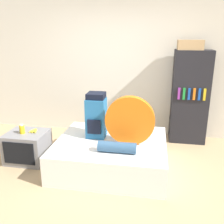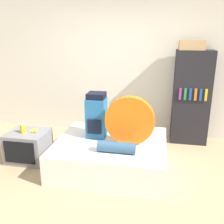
{
  "view_description": "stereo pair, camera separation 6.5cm",
  "coord_description": "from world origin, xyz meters",
  "px_view_note": "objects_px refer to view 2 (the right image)",
  "views": [
    {
      "loc": [
        0.68,
        -2.87,
        1.96
      ],
      "look_at": [
        0.09,
        0.5,
        0.88
      ],
      "focal_mm": 40.0,
      "sensor_mm": 36.0,
      "label": 1
    },
    {
      "loc": [
        0.75,
        -2.86,
        1.96
      ],
      "look_at": [
        0.09,
        0.5,
        0.88
      ],
      "focal_mm": 40.0,
      "sensor_mm": 36.0,
      "label": 2
    }
  ],
  "objects_px": {
    "cardboard_box": "(192,45)",
    "canister": "(23,129)",
    "backpack": "(96,116)",
    "sleeping_roll": "(116,147)",
    "tent_bag": "(130,121)",
    "bookshelf": "(191,98)",
    "television": "(28,146)"
  },
  "relations": [
    {
      "from": "sleeping_roll",
      "to": "cardboard_box",
      "type": "bearing_deg",
      "value": 56.92
    },
    {
      "from": "sleeping_roll",
      "to": "bookshelf",
      "type": "bearing_deg",
      "value": 55.42
    },
    {
      "from": "cardboard_box",
      "to": "canister",
      "type": "bearing_deg",
      "value": -153.61
    },
    {
      "from": "backpack",
      "to": "sleeping_roll",
      "type": "height_order",
      "value": "backpack"
    },
    {
      "from": "tent_bag",
      "to": "canister",
      "type": "xyz_separation_m",
      "value": [
        -1.67,
        -0.02,
        -0.24
      ]
    },
    {
      "from": "canister",
      "to": "bookshelf",
      "type": "height_order",
      "value": "bookshelf"
    },
    {
      "from": "backpack",
      "to": "cardboard_box",
      "type": "height_order",
      "value": "cardboard_box"
    },
    {
      "from": "backpack",
      "to": "canister",
      "type": "height_order",
      "value": "backpack"
    },
    {
      "from": "bookshelf",
      "to": "backpack",
      "type": "bearing_deg",
      "value": -143.85
    },
    {
      "from": "backpack",
      "to": "cardboard_box",
      "type": "distance_m",
      "value": 2.04
    },
    {
      "from": "tent_bag",
      "to": "canister",
      "type": "height_order",
      "value": "tent_bag"
    },
    {
      "from": "sleeping_roll",
      "to": "bookshelf",
      "type": "height_order",
      "value": "bookshelf"
    },
    {
      "from": "sleeping_roll",
      "to": "bookshelf",
      "type": "relative_size",
      "value": 0.3
    },
    {
      "from": "backpack",
      "to": "sleeping_roll",
      "type": "bearing_deg",
      "value": -51.2
    },
    {
      "from": "canister",
      "to": "backpack",
      "type": "bearing_deg",
      "value": 10.08
    },
    {
      "from": "tent_bag",
      "to": "backpack",
      "type": "bearing_deg",
      "value": 161.27
    },
    {
      "from": "canister",
      "to": "cardboard_box",
      "type": "distance_m",
      "value": 3.11
    },
    {
      "from": "backpack",
      "to": "television",
      "type": "xyz_separation_m",
      "value": [
        -1.1,
        -0.17,
        -0.53
      ]
    },
    {
      "from": "tent_bag",
      "to": "sleeping_roll",
      "type": "height_order",
      "value": "tent_bag"
    },
    {
      "from": "canister",
      "to": "bookshelf",
      "type": "bearing_deg",
      "value": 26.19
    },
    {
      "from": "sleeping_roll",
      "to": "bookshelf",
      "type": "distance_m",
      "value": 1.96
    },
    {
      "from": "tent_bag",
      "to": "television",
      "type": "xyz_separation_m",
      "value": [
        -1.63,
        0.01,
        -0.54
      ]
    },
    {
      "from": "bookshelf",
      "to": "cardboard_box",
      "type": "distance_m",
      "value": 0.93
    },
    {
      "from": "tent_bag",
      "to": "sleeping_roll",
      "type": "relative_size",
      "value": 1.37
    },
    {
      "from": "television",
      "to": "canister",
      "type": "xyz_separation_m",
      "value": [
        -0.04,
        -0.03,
        0.31
      ]
    },
    {
      "from": "television",
      "to": "bookshelf",
      "type": "xyz_separation_m",
      "value": [
        2.59,
        1.26,
        0.61
      ]
    },
    {
      "from": "tent_bag",
      "to": "cardboard_box",
      "type": "relative_size",
      "value": 1.67
    },
    {
      "from": "canister",
      "to": "cardboard_box",
      "type": "bearing_deg",
      "value": 26.39
    },
    {
      "from": "sleeping_roll",
      "to": "cardboard_box",
      "type": "height_order",
      "value": "cardboard_box"
    },
    {
      "from": "television",
      "to": "canister",
      "type": "height_order",
      "value": "canister"
    },
    {
      "from": "sleeping_roll",
      "to": "television",
      "type": "height_order",
      "value": "sleeping_roll"
    },
    {
      "from": "backpack",
      "to": "television",
      "type": "bearing_deg",
      "value": -171.23
    }
  ]
}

